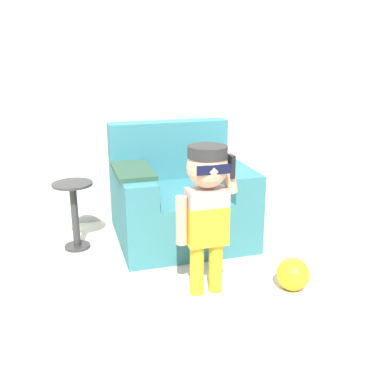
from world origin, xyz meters
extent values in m
plane|color=beige|center=(0.00, 0.00, 0.00)|extent=(10.00, 10.00, 0.00)
cube|color=silver|center=(0.00, 0.66, 1.30)|extent=(10.00, 0.05, 2.60)
cube|color=teal|center=(0.20, 0.09, 0.19)|extent=(0.96, 0.93, 0.39)
cube|color=teal|center=(0.20, 0.47, 0.62)|extent=(0.96, 0.17, 0.46)
cube|color=teal|center=(-0.17, 0.01, 0.48)|extent=(0.22, 0.75, 0.18)
cube|color=teal|center=(0.57, 0.01, 0.48)|extent=(0.22, 0.75, 0.18)
cube|color=#284C38|center=(-0.17, 0.01, 0.59)|extent=(0.26, 0.51, 0.03)
cylinder|color=gold|center=(0.07, -0.75, 0.16)|extent=(0.08, 0.08, 0.32)
cylinder|color=gold|center=(0.19, -0.75, 0.16)|extent=(0.08, 0.08, 0.32)
cube|color=gold|center=(0.13, -0.75, 0.43)|extent=(0.23, 0.13, 0.23)
cube|color=#B29993|center=(0.13, -0.75, 0.60)|extent=(0.23, 0.13, 0.10)
sphere|color=tan|center=(0.13, -0.75, 0.78)|extent=(0.23, 0.23, 0.23)
cylinder|color=#2D2D2D|center=(0.13, -0.75, 0.86)|extent=(0.22, 0.22, 0.06)
cube|color=#2D2D2D|center=(0.13, -0.64, 0.84)|extent=(0.13, 0.11, 0.01)
cube|color=#0F1433|center=(0.13, -0.85, 0.79)|extent=(0.19, 0.01, 0.05)
cylinder|color=tan|center=(-0.02, -0.75, 0.48)|extent=(0.07, 0.07, 0.28)
cylinder|color=tan|center=(0.27, -0.75, 0.70)|extent=(0.09, 0.07, 0.17)
cube|color=black|center=(0.27, -0.76, 0.78)|extent=(0.02, 0.07, 0.13)
cylinder|color=#333333|center=(-0.58, 0.13, 0.01)|extent=(0.18, 0.18, 0.02)
cylinder|color=#333333|center=(-0.58, 0.13, 0.24)|extent=(0.05, 0.05, 0.48)
cylinder|color=#333333|center=(-0.58, 0.13, 0.49)|extent=(0.28, 0.28, 0.02)
sphere|color=yellow|center=(0.65, -0.87, 0.10)|extent=(0.20, 0.20, 0.20)
camera|label=1|loc=(-0.63, -3.03, 1.40)|focal=42.00mm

